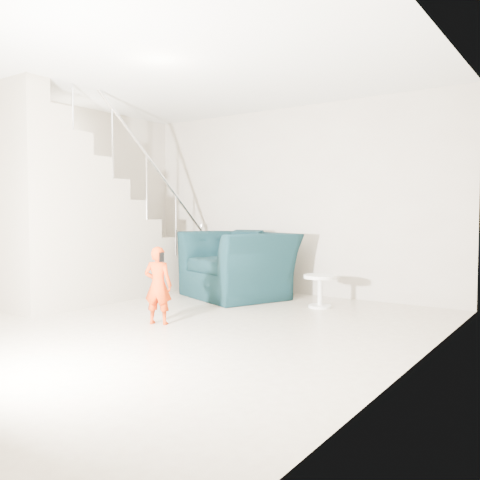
% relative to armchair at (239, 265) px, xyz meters
% --- Properties ---
extents(floor, '(5.50, 5.50, 0.00)m').
position_rel_armchair_xyz_m(floor, '(0.44, -2.02, -0.45)').
color(floor, tan).
rests_on(floor, ground).
extents(ceiling, '(5.50, 5.50, 0.00)m').
position_rel_armchair_xyz_m(ceiling, '(0.44, -2.02, 2.25)').
color(ceiling, silver).
rests_on(ceiling, back_wall).
extents(back_wall, '(5.00, 0.00, 5.00)m').
position_rel_armchair_xyz_m(back_wall, '(0.44, 0.73, 0.90)').
color(back_wall, '#A49686').
rests_on(back_wall, floor).
extents(left_wall, '(0.00, 5.50, 5.50)m').
position_rel_armchair_xyz_m(left_wall, '(-2.06, -2.02, 0.90)').
color(left_wall, '#A49686').
rests_on(left_wall, floor).
extents(right_wall, '(0.00, 5.50, 5.50)m').
position_rel_armchair_xyz_m(right_wall, '(2.94, -2.02, 0.90)').
color(right_wall, '#A49686').
rests_on(right_wall, floor).
extents(armchair, '(1.76, 1.66, 0.91)m').
position_rel_armchair_xyz_m(armchair, '(0.00, 0.00, 0.00)').
color(armchair, black).
rests_on(armchair, floor).
extents(toddler, '(0.35, 0.30, 0.82)m').
position_rel_armchair_xyz_m(toddler, '(0.30, -1.92, -0.04)').
color(toddler, '#A81B05').
rests_on(toddler, floor).
extents(side_table, '(0.41, 0.41, 0.41)m').
position_rel_armchair_xyz_m(side_table, '(1.29, -0.09, -0.18)').
color(side_table, silver).
rests_on(side_table, floor).
extents(staircase, '(1.02, 3.03, 3.62)m').
position_rel_armchair_xyz_m(staircase, '(-1.56, -1.47, 0.49)').
color(staircase, '#ADA089').
rests_on(staircase, floor).
extents(cushion, '(0.47, 0.22, 0.46)m').
position_rel_armchair_xyz_m(cushion, '(-0.03, 0.31, 0.24)').
color(cushion, black).
rests_on(cushion, armchair).
extents(throw, '(0.05, 0.48, 0.54)m').
position_rel_armchair_xyz_m(throw, '(-0.64, 0.02, 0.12)').
color(throw, black).
rests_on(throw, armchair).
extents(phone, '(0.03, 0.05, 0.10)m').
position_rel_armchair_xyz_m(phone, '(0.38, -1.95, 0.26)').
color(phone, black).
rests_on(phone, toddler).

